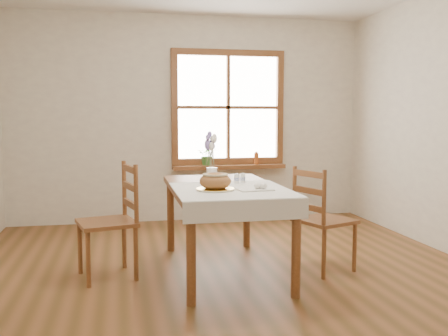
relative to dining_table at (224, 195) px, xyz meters
The scene contains 18 objects.
ground 0.73m from the dining_table, 90.00° to the right, with size 5.00×5.00×0.00m, color brown.
room_walls 1.08m from the dining_table, 90.00° to the right, with size 4.60×5.10×2.65m.
window 2.36m from the dining_table, 77.02° to the left, with size 1.46×0.08×1.46m.
window_sill 2.16m from the dining_table, 76.61° to the left, with size 1.46×0.20×0.05m.
dining_table is the anchor object (origin of this frame).
table_linen 0.32m from the dining_table, 90.00° to the right, with size 0.91×0.99×0.01m, color white.
chair_left 1.01m from the dining_table, behind, with size 0.45×0.47×0.95m, color brown, non-canonical shape.
chair_right 0.90m from the dining_table, 10.19° to the right, with size 0.42×0.44×0.91m, color brown, non-canonical shape.
bread_plate 0.37m from the dining_table, 112.82° to the right, with size 0.29×0.29×0.02m, color white.
bread_loaf 0.40m from the dining_table, 112.82° to the right, with size 0.25×0.25×0.14m, color #A96A3C.
egg_napkin 0.41m from the dining_table, 64.82° to the right, with size 0.27×0.23×0.01m, color white.
eggs 0.41m from the dining_table, 64.82° to the right, with size 0.21×0.19×0.05m, color white, non-canonical shape.
salt_shaker 0.19m from the dining_table, 16.17° to the left, with size 0.05×0.05×0.09m, color white.
pepper_shaker 0.23m from the dining_table, 17.91° to the left, with size 0.05×0.05×0.09m, color white.
flower_vase 0.38m from the dining_table, 97.10° to the left, with size 0.10×0.10×0.11m, color white.
lavender_bouquet 0.50m from the dining_table, 97.10° to the left, with size 0.18×0.18×0.33m, color #735FA8, non-canonical shape.
potted_plant 2.12m from the dining_table, 84.01° to the left, with size 0.23×0.26×0.20m, color #417E32.
amber_bottle 2.27m from the dining_table, 67.69° to the left, with size 0.06×0.06×0.17m, color #A4501E.
Camera 1 is at (-0.85, -3.84, 1.34)m, focal length 40.00 mm.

